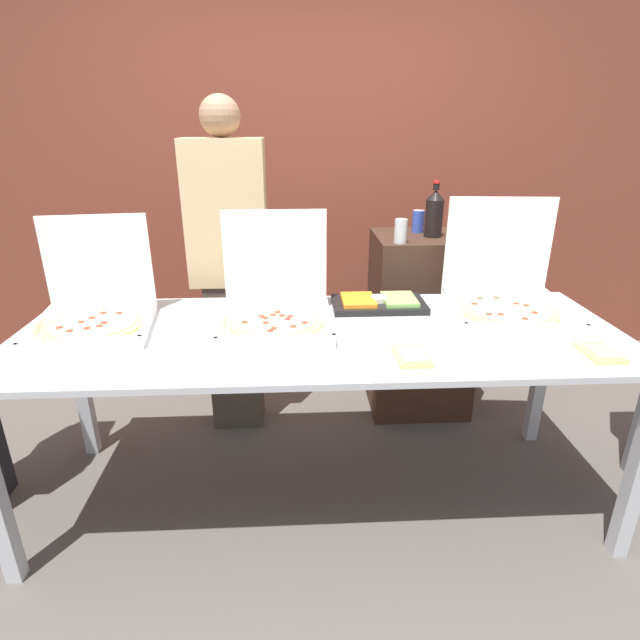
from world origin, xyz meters
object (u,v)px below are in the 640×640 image
paper_plate_front_left (412,358)px  veggie_tray (379,303)px  paper_plate_front_center (600,354)px  pizza_box_far_right (505,294)px  person_guest_plaid (230,268)px  soda_can_colored (418,221)px  pizza_box_near_right (95,310)px  soda_bottle (434,213)px  soda_can_silver (401,231)px  pizza_box_far_left (276,305)px

paper_plate_front_left → veggie_tray: veggie_tray is taller
paper_plate_front_center → veggie_tray: (-0.73, 0.57, 0.01)m
pizza_box_far_right → person_guest_plaid: person_guest_plaid is taller
pizza_box_far_right → paper_plate_front_center: 0.52m
paper_plate_front_left → soda_can_colored: 1.26m
pizza_box_near_right → soda_bottle: bearing=15.9°
paper_plate_front_center → paper_plate_front_left: same height
paper_plate_front_center → person_guest_plaid: size_ratio=0.15×
veggie_tray → soda_can_silver: soda_can_silver is taller
veggie_tray → soda_bottle: size_ratio=1.45×
soda_can_silver → person_guest_plaid: bearing=177.3°
paper_plate_front_left → soda_can_colored: bearing=76.5°
pizza_box_far_left → soda_can_silver: pizza_box_far_left is taller
pizza_box_far_right → paper_plate_front_center: pizza_box_far_right is taller
paper_plate_front_left → veggie_tray: (-0.03, 0.56, 0.01)m
paper_plate_front_left → person_guest_plaid: person_guest_plaid is taller
pizza_box_far_left → pizza_box_near_right: pizza_box_far_left is taller
soda_can_colored → person_guest_plaid: bearing=-167.8°
pizza_box_far_left → pizza_box_far_right: bearing=3.9°
soda_can_colored → paper_plate_front_center: bearing=-71.1°
soda_can_colored → paper_plate_front_left: bearing=-103.5°
soda_can_silver → paper_plate_front_left: bearing=-98.1°
pizza_box_near_right → soda_can_silver: size_ratio=4.13×
pizza_box_near_right → soda_bottle: 1.75m
paper_plate_front_center → soda_bottle: size_ratio=0.87×
veggie_tray → soda_can_colored: size_ratio=3.45×
pizza_box_far_left → person_guest_plaid: bearing=113.3°
soda_bottle → paper_plate_front_left: bearing=-107.6°
pizza_box_far_left → soda_can_silver: bearing=39.0°
soda_can_silver → pizza_box_far_left: bearing=-140.0°
paper_plate_front_left → veggie_tray: bearing=93.0°
pizza_box_far_left → paper_plate_front_center: size_ratio=1.86×
pizza_box_far_left → soda_can_colored: (0.79, 0.80, 0.20)m
pizza_box_far_right → soda_can_silver: 0.63m
soda_bottle → person_guest_plaid: person_guest_plaid is taller
paper_plate_front_center → soda_can_colored: size_ratio=2.08×
paper_plate_front_center → pizza_box_far_left: bearing=161.5°
soda_can_silver → paper_plate_front_center: bearing=-58.7°
veggie_tray → person_guest_plaid: person_guest_plaid is taller
soda_bottle → pizza_box_far_left: bearing=-141.2°
soda_bottle → pizza_box_near_right: bearing=-156.7°
pizza_box_far_left → veggie_tray: pizza_box_far_left is taller
paper_plate_front_center → soda_can_silver: (-0.56, 0.93, 0.27)m
pizza_box_far_left → soda_can_silver: size_ratio=3.87×
veggie_tray → soda_can_colored: bearing=63.4°
pizza_box_far_right → paper_plate_front_left: (-0.53, -0.48, -0.07)m
pizza_box_far_left → paper_plate_front_left: bearing=-39.2°
paper_plate_front_center → person_guest_plaid: bearing=146.2°
veggie_tray → pizza_box_far_right: bearing=-8.2°
paper_plate_front_left → soda_bottle: bearing=72.4°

